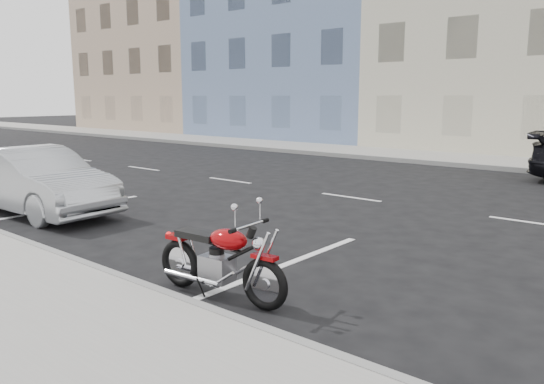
# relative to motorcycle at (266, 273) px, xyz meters

# --- Properties ---
(ground) EXTENTS (120.00, 120.00, 0.00)m
(ground) POSITION_rel_motorcycle_xyz_m (-0.85, 6.40, -0.44)
(ground) COLOR black
(ground) RESTS_ON ground
(sidewalk_far) EXTENTS (80.00, 3.40, 0.15)m
(sidewalk_far) POSITION_rel_motorcycle_xyz_m (-5.85, 15.10, -0.36)
(sidewalk_far) COLOR gray
(sidewalk_far) RESTS_ON ground
(curb_far) EXTENTS (80.00, 0.12, 0.16)m
(curb_far) POSITION_rel_motorcycle_xyz_m (-5.85, 13.40, -0.36)
(curb_far) COLOR gray
(curb_far) RESTS_ON ground
(bldg_far_west) EXTENTS (12.00, 12.00, 12.00)m
(bldg_far_west) POSITION_rel_motorcycle_xyz_m (-26.85, 22.70, 5.56)
(bldg_far_west) COLOR tan
(bldg_far_west) RESTS_ON ground
(bldg_blue) EXTENTS (12.00, 12.00, 13.00)m
(bldg_blue) POSITION_rel_motorcycle_xyz_m (-14.85, 22.70, 6.06)
(bldg_blue) COLOR slate
(bldg_blue) RESTS_ON ground
(motorcycle) EXTENTS (1.91, 0.63, 0.96)m
(motorcycle) POSITION_rel_motorcycle_xyz_m (0.00, 0.00, 0.00)
(motorcycle) COLOR black
(motorcycle) RESTS_ON ground
(sedan_silver) EXTENTS (4.12, 1.57, 1.34)m
(sedan_silver) POSITION_rel_motorcycle_xyz_m (-6.83, 0.82, 0.23)
(sedan_silver) COLOR #AFB3B7
(sedan_silver) RESTS_ON ground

